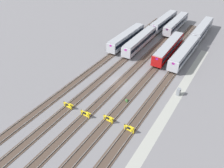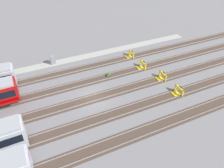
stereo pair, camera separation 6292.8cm
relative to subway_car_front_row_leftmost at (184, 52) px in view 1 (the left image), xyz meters
name	(u,v)px [view 1 (the left image)]	position (x,y,z in m)	size (l,w,h in m)	color
ground_plane	(120,83)	(-18.96, 8.93, -2.04)	(400.00, 400.00, 0.00)	slate
service_walkway	(173,103)	(-18.96, -3.93, -2.04)	(54.00, 2.00, 0.01)	#9E9E93
rail_track_nearest	(155,96)	(-18.96, 0.06, -2.00)	(90.00, 2.23, 0.21)	#47382D
rail_track_near_inner	(137,89)	(-18.96, 4.49, -2.00)	(90.00, 2.24, 0.21)	#47382D
rail_track_middle	(120,83)	(-18.96, 8.93, -2.00)	(90.00, 2.24, 0.21)	#47382D
rail_track_far_inner	(104,77)	(-18.96, 13.36, -2.00)	(90.00, 2.23, 0.21)	#47382D
rail_track_farthest	(89,72)	(-18.96, 17.80, -2.00)	(90.00, 2.23, 0.21)	#47382D
subway_car_front_row_leftmost	(184,52)	(0.00, 0.00, 0.00)	(18.03, 3.06, 3.70)	#ADAFB7
subway_car_front_row_left_inner	(140,41)	(0.00, 13.31, 0.00)	(18.06, 3.22, 3.70)	#ADAFB7
subway_car_front_row_centre	(176,24)	(19.14, 8.94, 0.00)	(18.00, 2.84, 3.70)	#ADAFB7
subway_car_front_row_right_inner	(169,48)	(0.00, 4.48, 0.00)	(18.04, 3.11, 3.70)	#A80F0F
subway_car_front_row_rightmost	(127,38)	(0.00, 17.78, 0.00)	(18.02, 2.95, 3.70)	#ADAFB7
subway_car_back_row_leftmost	(202,29)	(18.79, 0.02, 0.00)	(18.00, 2.85, 3.70)	#ADAFB7
subway_car_back_row_centre	(164,21)	(19.07, 13.32, 0.00)	(18.05, 3.14, 3.70)	#ADAFB7
bumper_stop_nearest_track	(130,128)	(-30.39, 0.05, -1.53)	(1.38, 2.01, 1.22)	yellow
bumper_stop_near_inner_track	(109,119)	(-30.36, 4.48, -1.53)	(1.38, 2.01, 1.22)	yellow
bumper_stop_middle_track	(86,114)	(-31.62, 8.92, -1.53)	(1.37, 2.01, 1.22)	yellow
bumper_stop_far_inner_track	(69,105)	(-31.57, 13.35, -1.53)	(1.37, 2.01, 1.22)	yellow
electrical_cabinet	(178,92)	(-15.85, -3.89, -1.24)	(0.90, 0.73, 1.60)	gray
weed_clump	(127,100)	(-23.73, 4.39, -1.80)	(0.92, 0.70, 0.64)	#38602D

